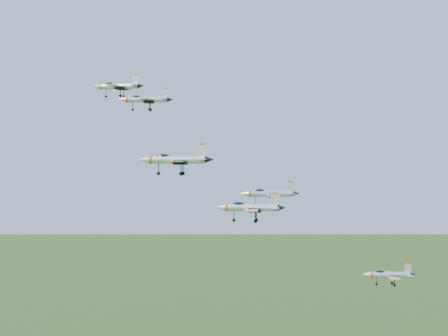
{
  "coord_description": "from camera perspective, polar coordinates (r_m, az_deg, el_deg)",
  "views": [
    {
      "loc": [
        0.51,
        -129.45,
        129.49
      ],
      "look_at": [
        2.24,
        -4.87,
        126.62
      ],
      "focal_mm": 50.0,
      "sensor_mm": 36.0,
      "label": 1
    }
  ],
  "objects": [
    {
      "name": "jet_left_high",
      "position": [
        127.74,
        -7.26,
        6.25
      ],
      "size": [
        11.3,
        9.28,
        3.03
      ],
      "rotation": [
        0.0,
        0.0,
        -0.01
      ],
      "color": "silver"
    },
    {
      "name": "jet_lead",
      "position": [
        143.63,
        -9.74,
        7.39
      ],
      "size": [
        12.26,
        10.32,
        3.29
      ],
      "rotation": [
        0.0,
        0.0,
        -0.21
      ],
      "color": "silver"
    },
    {
      "name": "jet_right_low",
      "position": [
        113.54,
        2.32,
        -3.6
      ],
      "size": [
        13.01,
        10.85,
        3.48
      ],
      "rotation": [
        0.0,
        0.0,
        -0.13
      ],
      "color": "silver"
    },
    {
      "name": "jet_right_high",
      "position": [
        112.62,
        -4.52,
        0.79
      ],
      "size": [
        13.85,
        11.5,
        3.7
      ],
      "rotation": [
        0.0,
        0.0,
        -0.1
      ],
      "color": "silver"
    },
    {
      "name": "jet_left_low",
      "position": [
        132.11,
        4.11,
        -2.33
      ],
      "size": [
        12.7,
        10.43,
        3.4
      ],
      "rotation": [
        0.0,
        0.0,
        0.01
      ],
      "color": "silver"
    },
    {
      "name": "jet_trail",
      "position": [
        130.37,
        14.78,
        -9.38
      ],
      "size": [
        10.76,
        8.85,
        2.88
      ],
      "rotation": [
        0.0,
        0.0,
        -0.03
      ],
      "color": "silver"
    }
  ]
}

